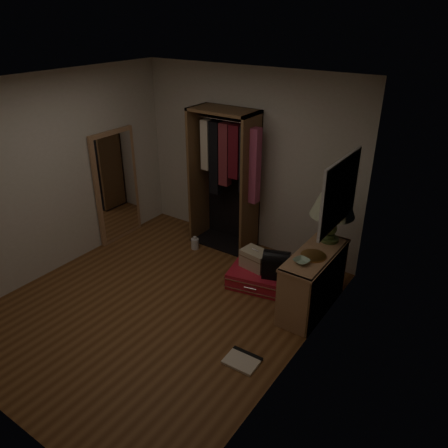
{
  "coord_description": "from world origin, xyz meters",
  "views": [
    {
      "loc": [
        3.12,
        -3.14,
        3.27
      ],
      "look_at": [
        0.3,
        0.95,
        0.8
      ],
      "focal_mm": 35.0,
      "sensor_mm": 36.0,
      "label": 1
    }
  ],
  "objects_px": {
    "console_bookshelf": "(314,278)",
    "black_bag": "(276,264)",
    "floor_mirror": "(117,186)",
    "open_wardrobe": "(228,168)",
    "table_lamp": "(333,204)",
    "white_jug": "(195,243)",
    "pink_suitcase": "(257,278)",
    "train_case": "(255,259)"
  },
  "relations": [
    {
      "from": "console_bookshelf",
      "to": "black_bag",
      "type": "distance_m",
      "value": 0.52
    },
    {
      "from": "floor_mirror",
      "to": "black_bag",
      "type": "height_order",
      "value": "floor_mirror"
    },
    {
      "from": "open_wardrobe",
      "to": "table_lamp",
      "type": "distance_m",
      "value": 1.78
    },
    {
      "from": "console_bookshelf",
      "to": "black_bag",
      "type": "bearing_deg",
      "value": 177.55
    },
    {
      "from": "console_bookshelf",
      "to": "white_jug",
      "type": "distance_m",
      "value": 2.08
    },
    {
      "from": "table_lamp",
      "to": "white_jug",
      "type": "distance_m",
      "value": 2.34
    },
    {
      "from": "black_bag",
      "to": "white_jug",
      "type": "distance_m",
      "value": 1.58
    },
    {
      "from": "open_wardrobe",
      "to": "black_bag",
      "type": "distance_m",
      "value": 1.62
    },
    {
      "from": "floor_mirror",
      "to": "pink_suitcase",
      "type": "xyz_separation_m",
      "value": [
        2.46,
        0.03,
        -0.74
      ]
    },
    {
      "from": "open_wardrobe",
      "to": "table_lamp",
      "type": "bearing_deg",
      "value": -12.59
    },
    {
      "from": "black_bag",
      "to": "table_lamp",
      "type": "distance_m",
      "value": 1.03
    },
    {
      "from": "white_jug",
      "to": "floor_mirror",
      "type": "bearing_deg",
      "value": -164.11
    },
    {
      "from": "floor_mirror",
      "to": "white_jug",
      "type": "xyz_separation_m",
      "value": [
        1.2,
        0.34,
        -0.76
      ]
    },
    {
      "from": "open_wardrobe",
      "to": "pink_suitcase",
      "type": "distance_m",
      "value": 1.63
    },
    {
      "from": "white_jug",
      "to": "train_case",
      "type": "bearing_deg",
      "value": -11.51
    },
    {
      "from": "table_lamp",
      "to": "black_bag",
      "type": "bearing_deg",
      "value": -148.37
    },
    {
      "from": "pink_suitcase",
      "to": "white_jug",
      "type": "distance_m",
      "value": 1.3
    },
    {
      "from": "console_bookshelf",
      "to": "pink_suitcase",
      "type": "relative_size",
      "value": 1.39
    },
    {
      "from": "console_bookshelf",
      "to": "white_jug",
      "type": "xyz_separation_m",
      "value": [
        -2.04,
        0.3,
        -0.31
      ]
    },
    {
      "from": "console_bookshelf",
      "to": "train_case",
      "type": "xyz_separation_m",
      "value": [
        -0.84,
        0.06,
        -0.05
      ]
    },
    {
      "from": "black_bag",
      "to": "floor_mirror",
      "type": "bearing_deg",
      "value": 161.57
    },
    {
      "from": "pink_suitcase",
      "to": "train_case",
      "type": "distance_m",
      "value": 0.25
    },
    {
      "from": "pink_suitcase",
      "to": "table_lamp",
      "type": "xyz_separation_m",
      "value": [
        0.78,
        0.35,
        1.12
      ]
    },
    {
      "from": "pink_suitcase",
      "to": "table_lamp",
      "type": "relative_size",
      "value": 1.23
    },
    {
      "from": "table_lamp",
      "to": "white_jug",
      "type": "relative_size",
      "value": 3.25
    },
    {
      "from": "train_case",
      "to": "black_bag",
      "type": "height_order",
      "value": "black_bag"
    },
    {
      "from": "black_bag",
      "to": "table_lamp",
      "type": "xyz_separation_m",
      "value": [
        0.52,
        0.32,
        0.83
      ]
    },
    {
      "from": "white_jug",
      "to": "black_bag",
      "type": "bearing_deg",
      "value": -10.43
    },
    {
      "from": "console_bookshelf",
      "to": "train_case",
      "type": "bearing_deg",
      "value": 176.0
    },
    {
      "from": "open_wardrobe",
      "to": "train_case",
      "type": "relative_size",
      "value": 5.18
    },
    {
      "from": "console_bookshelf",
      "to": "open_wardrobe",
      "type": "bearing_deg",
      "value": 157.1
    },
    {
      "from": "open_wardrobe",
      "to": "train_case",
      "type": "height_order",
      "value": "open_wardrobe"
    },
    {
      "from": "pink_suitcase",
      "to": "train_case",
      "type": "relative_size",
      "value": 2.04
    },
    {
      "from": "train_case",
      "to": "black_bag",
      "type": "relative_size",
      "value": 1.02
    },
    {
      "from": "table_lamp",
      "to": "white_jug",
      "type": "bearing_deg",
      "value": -178.84
    },
    {
      "from": "black_bag",
      "to": "console_bookshelf",
      "type": "bearing_deg",
      "value": -22.18
    },
    {
      "from": "white_jug",
      "to": "open_wardrobe",
      "type": "bearing_deg",
      "value": 54.16
    },
    {
      "from": "console_bookshelf",
      "to": "train_case",
      "type": "height_order",
      "value": "console_bookshelf"
    },
    {
      "from": "table_lamp",
      "to": "white_jug",
      "type": "xyz_separation_m",
      "value": [
        -2.04,
        -0.04,
        -1.15
      ]
    },
    {
      "from": "open_wardrobe",
      "to": "pink_suitcase",
      "type": "relative_size",
      "value": 2.54
    },
    {
      "from": "pink_suitcase",
      "to": "train_case",
      "type": "bearing_deg",
      "value": 124.09
    },
    {
      "from": "black_bag",
      "to": "white_jug",
      "type": "height_order",
      "value": "black_bag"
    }
  ]
}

